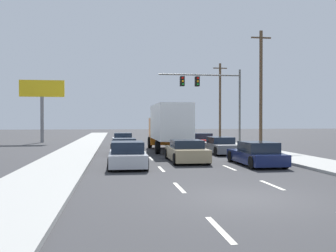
{
  "coord_description": "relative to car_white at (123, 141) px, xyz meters",
  "views": [
    {
      "loc": [
        -3.91,
        -10.58,
        2.32
      ],
      "look_at": [
        -0.71,
        11.62,
        2.02
      ],
      "focal_mm": 39.45,
      "sensor_mm": 36.0,
      "label": 1
    }
  ],
  "objects": [
    {
      "name": "car_navy",
      "position": [
        6.69,
        -14.09,
        -0.03
      ],
      "size": [
        1.88,
        4.42,
        1.24
      ],
      "color": "#141E4C",
      "rests_on": "ground_plane"
    },
    {
      "name": "lane_markings",
      "position": [
        3.26,
        -2.43,
        -0.58
      ],
      "size": [
        3.54,
        57.0,
        0.01
      ],
      "color": "silver",
      "rests_on": "ground_plane"
    },
    {
      "name": "roadside_billboard",
      "position": [
        -8.45,
        8.83,
        4.34
      ],
      "size": [
        4.72,
        0.36,
        6.75
      ],
      "color": "slate",
      "rests_on": "ground_plane"
    },
    {
      "name": "car_gray",
      "position": [
        6.79,
        -7.05,
        -0.04
      ],
      "size": [
        1.88,
        4.71,
        1.19
      ],
      "color": "slate",
      "rests_on": "ground_plane"
    },
    {
      "name": "sidewalk_right",
      "position": [
        9.99,
        -1.96,
        -0.52
      ],
      "size": [
        2.98,
        80.0,
        0.14
      ],
      "primitive_type": "cube",
      "color": "#9E9E99",
      "rests_on": "ground_plane"
    },
    {
      "name": "car_red",
      "position": [
        6.9,
        -0.52,
        -0.03
      ],
      "size": [
        2.01,
        4.35,
        1.25
      ],
      "color": "red",
      "rests_on": "ground_plane"
    },
    {
      "name": "car_black",
      "position": [
        -0.04,
        -6.93,
        -0.07
      ],
      "size": [
        1.9,
        4.51,
        1.13
      ],
      "color": "black",
      "rests_on": "ground_plane"
    },
    {
      "name": "car_tan",
      "position": [
        3.37,
        -11.9,
        -0.02
      ],
      "size": [
        2.01,
        4.44,
        1.25
      ],
      "color": "tan",
      "rests_on": "ground_plane"
    },
    {
      "name": "utility_pole_mid",
      "position": [
        11.95,
        -1.87,
        4.64
      ],
      "size": [
        1.8,
        0.28,
        10.18
      ],
      "color": "brown",
      "rests_on": "ground_plane"
    },
    {
      "name": "box_truck",
      "position": [
        3.43,
        -4.52,
        1.48
      ],
      "size": [
        2.56,
        8.49,
        3.56
      ],
      "color": "white",
      "rests_on": "ground_plane"
    },
    {
      "name": "utility_pole_far",
      "position": [
        12.6,
        12.95,
        4.38
      ],
      "size": [
        1.8,
        0.28,
        9.65
      ],
      "color": "brown",
      "rests_on": "ground_plane"
    },
    {
      "name": "ground_plane",
      "position": [
        3.26,
        3.04,
        -0.59
      ],
      "size": [
        140.0,
        140.0,
        0.0
      ],
      "primitive_type": "plane",
      "color": "#333335"
    },
    {
      "name": "car_white",
      "position": [
        0.0,
        0.0,
        0.0
      ],
      "size": [
        1.87,
        4.41,
        1.29
      ],
      "color": "white",
      "rests_on": "ground_plane"
    },
    {
      "name": "car_silver",
      "position": [
        -0.04,
        -13.88,
        -0.0
      ],
      "size": [
        1.92,
        4.39,
        1.3
      ],
      "color": "#B7BABF",
      "rests_on": "ground_plane"
    },
    {
      "name": "sidewalk_left",
      "position": [
        -3.48,
        -1.96,
        -0.52
      ],
      "size": [
        2.98,
        80.0,
        0.14
      ],
      "primitive_type": "cube",
      "color": "#9E9E99",
      "rests_on": "ground_plane"
    },
    {
      "name": "traffic_signal_mast",
      "position": [
        8.41,
        2.9,
        4.94
      ],
      "size": [
        8.26,
        0.69,
        7.46
      ],
      "color": "#595B56",
      "rests_on": "ground_plane"
    }
  ]
}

